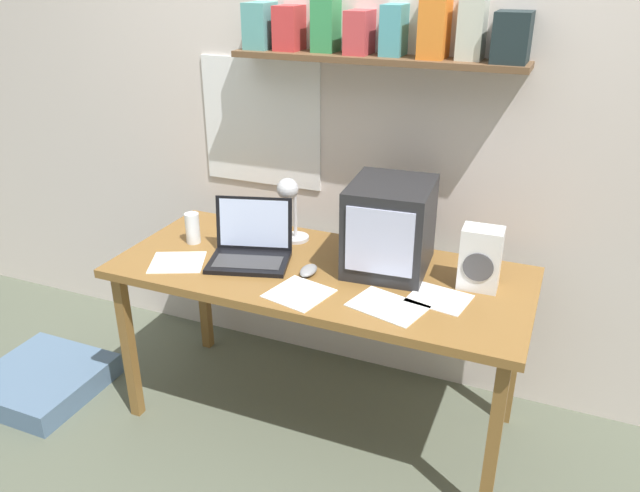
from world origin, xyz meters
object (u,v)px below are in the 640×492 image
object	(u,v)px
corner_desk	(320,282)
crt_monitor	(390,227)
computer_mouse	(309,270)
desk_lamp	(290,200)
space_heater	(480,258)
open_notebook	(439,298)
loose_paper_near_laptop	(299,293)
floor_cushion	(42,380)
juice_glass	(193,230)
loose_paper_near_monitor	(177,262)
printed_handout	(388,306)
laptop	(251,245)

from	to	relation	value
corner_desk	crt_monitor	xyz separation A→B (m)	(0.25, 0.12, 0.24)
computer_mouse	desk_lamp	bearing A→B (deg)	128.09
space_heater	open_notebook	bearing A→B (deg)	-129.00
loose_paper_near_laptop	floor_cushion	xyz separation A→B (m)	(-1.30, -0.11, -0.69)
desk_lamp	juice_glass	distance (m)	0.45
space_heater	open_notebook	world-z (taller)	space_heater
loose_paper_near_laptop	loose_paper_near_monitor	size ratio (longest dim) A/B	0.90
corner_desk	space_heater	size ratio (longest dim) A/B	6.95
crt_monitor	computer_mouse	bearing A→B (deg)	-150.39
printed_handout	floor_cushion	distance (m)	1.77
open_notebook	printed_handout	bearing A→B (deg)	-141.38
corner_desk	juice_glass	xyz separation A→B (m)	(-0.61, 0.03, 0.12)
crt_monitor	juice_glass	distance (m)	0.87
loose_paper_near_laptop	floor_cushion	size ratio (longest dim) A/B	0.48
laptop	open_notebook	xyz separation A→B (m)	(0.79, -0.04, -0.06)
crt_monitor	laptop	size ratio (longest dim) A/B	1.01
corner_desk	loose_paper_near_monitor	xyz separation A→B (m)	(-0.56, -0.17, 0.06)
corner_desk	floor_cushion	size ratio (longest dim) A/B	3.20
corner_desk	floor_cushion	bearing A→B (deg)	-165.43
crt_monitor	loose_paper_near_laptop	xyz separation A→B (m)	(-0.24, -0.34, -0.17)
loose_paper_near_monitor	desk_lamp	bearing A→B (deg)	46.60
juice_glass	loose_paper_near_laptop	size ratio (longest dim) A/B	0.54
space_heater	computer_mouse	bearing A→B (deg)	-168.73
loose_paper_near_laptop	loose_paper_near_monitor	distance (m)	0.57
corner_desk	loose_paper_near_monitor	world-z (taller)	loose_paper_near_monitor
laptop	computer_mouse	world-z (taller)	laptop
loose_paper_near_laptop	corner_desk	bearing A→B (deg)	92.22
printed_handout	loose_paper_near_monitor	bearing A→B (deg)	179.27
open_notebook	laptop	bearing A→B (deg)	177.16
laptop	space_heater	bearing A→B (deg)	-9.46
floor_cushion	desk_lamp	bearing A→B (deg)	25.98
loose_paper_near_laptop	crt_monitor	bearing A→B (deg)	55.25
loose_paper_near_laptop	floor_cushion	bearing A→B (deg)	-175.04
corner_desk	open_notebook	size ratio (longest dim) A/B	7.08
juice_glass	floor_cushion	distance (m)	1.07
open_notebook	loose_paper_near_monitor	bearing A→B (deg)	-173.81
space_heater	open_notebook	size ratio (longest dim) A/B	1.02
desk_lamp	floor_cushion	bearing A→B (deg)	-146.98
corner_desk	open_notebook	bearing A→B (deg)	-6.89
laptop	loose_paper_near_laptop	world-z (taller)	laptop
loose_paper_near_laptop	space_heater	bearing A→B (deg)	27.37
crt_monitor	space_heater	distance (m)	0.37
desk_lamp	open_notebook	xyz separation A→B (m)	(0.71, -0.25, -0.19)
corner_desk	computer_mouse	distance (m)	0.10
crt_monitor	space_heater	xyz separation A→B (m)	(0.36, -0.03, -0.06)
loose_paper_near_laptop	floor_cushion	world-z (taller)	loose_paper_near_laptop
juice_glass	floor_cushion	xyz separation A→B (m)	(-0.68, -0.36, -0.75)
crt_monitor	open_notebook	bearing A→B (deg)	-40.08
space_heater	floor_cushion	xyz separation A→B (m)	(-1.89, -0.42, -0.80)
juice_glass	space_heater	world-z (taller)	space_heater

